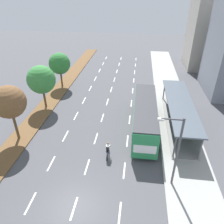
% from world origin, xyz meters
% --- Properties ---
extents(ground_plane, '(140.00, 140.00, 0.00)m').
position_xyz_m(ground_plane, '(0.00, 0.00, 0.00)').
color(ground_plane, '#4C4C51').
extents(median_strip, '(2.60, 52.00, 0.12)m').
position_xyz_m(median_strip, '(-8.30, 20.00, 0.06)').
color(median_strip, brown).
rests_on(median_strip, ground).
extents(sidewalk_right, '(4.50, 52.00, 0.15)m').
position_xyz_m(sidewalk_right, '(9.25, 20.00, 0.07)').
color(sidewalk_right, '#9E9E99').
rests_on(sidewalk_right, ground).
extents(lane_divider_left, '(0.14, 45.68, 0.01)m').
position_xyz_m(lane_divider_left, '(-3.50, 17.34, 0.00)').
color(lane_divider_left, white).
rests_on(lane_divider_left, ground).
extents(lane_divider_center, '(0.14, 45.68, 0.01)m').
position_xyz_m(lane_divider_center, '(0.00, 17.34, 0.00)').
color(lane_divider_center, white).
rests_on(lane_divider_center, ground).
extents(lane_divider_right, '(0.14, 45.68, 0.01)m').
position_xyz_m(lane_divider_right, '(3.50, 17.34, 0.00)').
color(lane_divider_right, white).
rests_on(lane_divider_right, ground).
extents(bus_shelter, '(2.90, 13.40, 2.86)m').
position_xyz_m(bus_shelter, '(9.53, 12.63, 1.86)').
color(bus_shelter, gray).
rests_on(bus_shelter, sidewalk_right).
extents(bus, '(2.54, 11.29, 3.37)m').
position_xyz_m(bus, '(5.25, 11.09, 2.07)').
color(bus, '#28844C').
rests_on(bus, ground).
extents(cyclist, '(0.46, 1.82, 1.71)m').
position_xyz_m(cyclist, '(1.73, 5.87, 0.79)').
color(cyclist, black).
rests_on(cyclist, ground).
extents(median_tree_second, '(3.37, 3.37, 6.19)m').
position_xyz_m(median_tree_second, '(-8.42, 7.45, 4.60)').
color(median_tree_second, brown).
rests_on(median_tree_second, median_strip).
extents(median_tree_third, '(3.68, 3.68, 5.85)m').
position_xyz_m(median_tree_third, '(-8.23, 14.65, 4.12)').
color(median_tree_third, brown).
rests_on(median_tree_third, median_strip).
extents(median_tree_fourth, '(3.38, 3.38, 5.53)m').
position_xyz_m(median_tree_fourth, '(-8.30, 21.84, 3.95)').
color(median_tree_fourth, brown).
rests_on(median_tree_fourth, median_strip).
extents(streetlight, '(1.91, 0.24, 6.50)m').
position_xyz_m(streetlight, '(7.42, 3.19, 3.89)').
color(streetlight, '#4C4C51').
rests_on(streetlight, sidewalk_right).
extents(building_mid_right, '(8.80, 8.19, 15.72)m').
position_xyz_m(building_mid_right, '(18.09, 35.51, 7.86)').
color(building_mid_right, '#A39E93').
rests_on(building_mid_right, ground).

